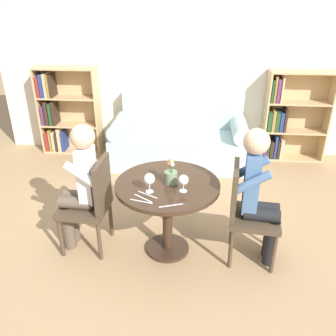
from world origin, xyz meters
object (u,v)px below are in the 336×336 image
at_px(bookshelf_left, 63,112).
at_px(chair_right, 247,210).
at_px(chair_left, 91,201).
at_px(wine_glass_left, 149,179).
at_px(couch, 179,141).
at_px(person_left, 80,185).
at_px(person_right, 259,194).
at_px(wine_glass_right, 183,180).
at_px(bookshelf_right, 287,119).
at_px(flower_vase, 171,175).

relative_size(bookshelf_left, chair_right, 1.38).
relative_size(chair_left, chair_right, 1.00).
bearing_deg(wine_glass_left, couch, 86.32).
bearing_deg(bookshelf_left, person_left, -66.85).
bearing_deg(couch, person_right, -68.64).
distance_m(person_left, wine_glass_right, 0.94).
bearing_deg(person_left, person_right, 91.34).
height_order(bookshelf_right, chair_left, bookshelf_right).
relative_size(chair_right, wine_glass_left, 5.44).
bearing_deg(person_left, chair_right, 91.85).
xyz_separation_m(bookshelf_left, chair_right, (2.39, -2.22, -0.10)).
relative_size(chair_left, flower_vase, 3.86).
height_order(chair_right, flower_vase, flower_vase).
distance_m(person_right, wine_glass_left, 0.93).
bearing_deg(couch, flower_vase, -89.17).
bearing_deg(wine_glass_right, chair_left, 171.55).
height_order(wine_glass_left, flower_vase, flower_vase).
xyz_separation_m(wine_glass_left, flower_vase, (0.16, 0.16, -0.04)).
bearing_deg(person_right, wine_glass_left, 103.25).
height_order(bookshelf_left, chair_left, bookshelf_left).
bearing_deg(wine_glass_left, chair_right, 8.85).
xyz_separation_m(chair_right, wine_glass_left, (-0.82, -0.13, 0.33)).
height_order(bookshelf_right, chair_right, bookshelf_right).
relative_size(wine_glass_left, wine_glass_right, 1.13).
distance_m(person_right, wine_glass_right, 0.65).
bearing_deg(person_right, flower_vase, 92.44).
xyz_separation_m(wine_glass_right, flower_vase, (-0.11, 0.13, -0.02)).
height_order(wine_glass_right, flower_vase, flower_vase).
relative_size(bookshelf_right, person_right, 1.00).
bearing_deg(person_right, bookshelf_left, 54.16).
relative_size(chair_right, person_left, 0.74).
relative_size(chair_left, person_left, 0.74).
relative_size(bookshelf_right, wine_glass_right, 8.46).
bearing_deg(person_right, couch, 27.60).
height_order(person_left, person_right, person_right).
bearing_deg(bookshelf_right, wine_glass_left, -124.58).
bearing_deg(couch, chair_right, -70.70).
relative_size(chair_right, wine_glass_right, 6.13).
relative_size(chair_left, wine_glass_right, 6.13).
height_order(bookshelf_left, wine_glass_right, bookshelf_left).
bearing_deg(wine_glass_right, person_right, 7.08).
bearing_deg(chair_right, bookshelf_right, -13.60).
bearing_deg(chair_right, flower_vase, 93.33).
relative_size(bookshelf_left, wine_glass_left, 7.51).
relative_size(couch, chair_left, 2.04).
height_order(bookshelf_right, wine_glass_right, bookshelf_right).
height_order(chair_right, wine_glass_left, chair_right).
bearing_deg(person_left, couch, 161.33).
bearing_deg(couch, bookshelf_left, 171.12).
distance_m(couch, wine_glass_right, 2.12).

